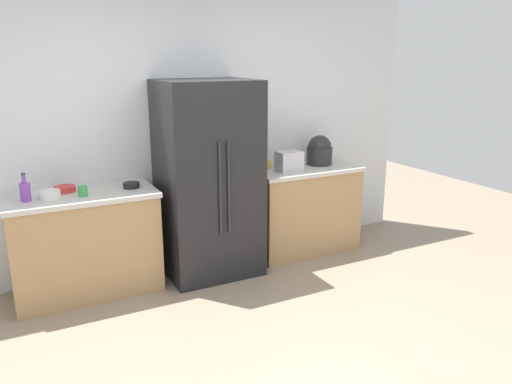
# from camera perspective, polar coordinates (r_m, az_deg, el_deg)

# --- Properties ---
(ground_plane) EXTENTS (10.40, 10.40, 0.00)m
(ground_plane) POSITION_cam_1_polar(r_m,az_deg,el_deg) (3.59, 3.09, -18.62)
(ground_plane) COLOR gray
(kitchen_back_panel) EXTENTS (5.20, 0.10, 2.85)m
(kitchen_back_panel) POSITION_cam_1_polar(r_m,az_deg,el_deg) (4.89, -8.99, 8.33)
(kitchen_back_panel) COLOR silver
(kitchen_back_panel) RESTS_ON ground_plane
(counter_left) EXTENTS (1.22, 0.61, 0.89)m
(counter_left) POSITION_cam_1_polar(r_m,az_deg,el_deg) (4.56, -18.77, -5.52)
(counter_left) COLOR tan
(counter_left) RESTS_ON ground_plane
(counter_right) EXTENTS (1.13, 0.61, 0.89)m
(counter_right) POSITION_cam_1_polar(r_m,az_deg,el_deg) (5.29, 5.25, -1.89)
(counter_right) COLOR tan
(counter_right) RESTS_ON ground_plane
(refrigerator) EXTENTS (0.85, 0.73, 1.80)m
(refrigerator) POSITION_cam_1_polar(r_m,az_deg,el_deg) (4.64, -5.41, 1.42)
(refrigerator) COLOR black
(refrigerator) RESTS_ON ground_plane
(toaster) EXTENTS (0.24, 0.17, 0.20)m
(toaster) POSITION_cam_1_polar(r_m,az_deg,el_deg) (4.98, 3.78, 3.49)
(toaster) COLOR silver
(toaster) RESTS_ON counter_right
(rice_cooker) EXTENTS (0.27, 0.27, 0.31)m
(rice_cooker) POSITION_cam_1_polar(r_m,az_deg,el_deg) (5.32, 7.20, 4.62)
(rice_cooker) COLOR #262628
(rice_cooker) RESTS_ON counter_right
(bottle_a) EXTENTS (0.08, 0.08, 0.23)m
(bottle_a) POSITION_cam_1_polar(r_m,az_deg,el_deg) (4.34, -24.68, 0.09)
(bottle_a) COLOR purple
(bottle_a) RESTS_ON counter_left
(cup_a) EXTENTS (0.08, 0.08, 0.09)m
(cup_a) POSITION_cam_1_polar(r_m,az_deg,el_deg) (4.33, -19.03, 0.10)
(cup_a) COLOR green
(cup_a) RESTS_ON counter_left
(cup_b) EXTENTS (0.08, 0.08, 0.08)m
(cup_b) POSITION_cam_1_polar(r_m,az_deg,el_deg) (5.15, 1.26, 3.26)
(cup_b) COLOR yellow
(cup_b) RESTS_ON counter_right
(bowl_a) EXTENTS (0.14, 0.14, 0.05)m
(bowl_a) POSITION_cam_1_polar(r_m,az_deg,el_deg) (4.48, -13.93, 0.75)
(bowl_a) COLOR black
(bowl_a) RESTS_ON counter_left
(bowl_b) EXTENTS (0.17, 0.17, 0.06)m
(bowl_b) POSITION_cam_1_polar(r_m,az_deg,el_deg) (4.36, -22.33, -0.27)
(bowl_b) COLOR white
(bowl_b) RESTS_ON counter_left
(bowl_c) EXTENTS (0.18, 0.18, 0.05)m
(bowl_c) POSITION_cam_1_polar(r_m,az_deg,el_deg) (4.53, -20.83, 0.33)
(bowl_c) COLOR red
(bowl_c) RESTS_ON counter_left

